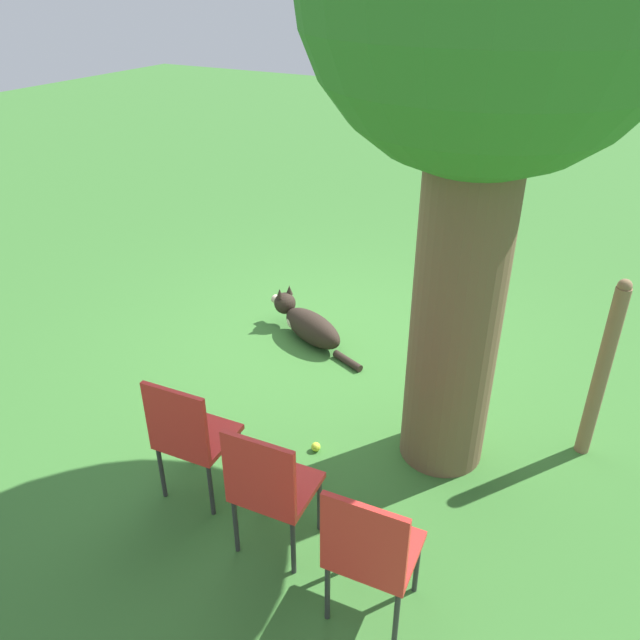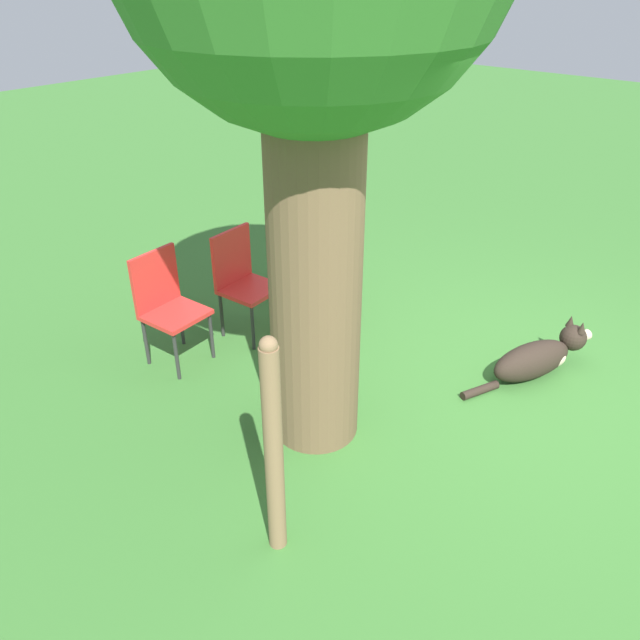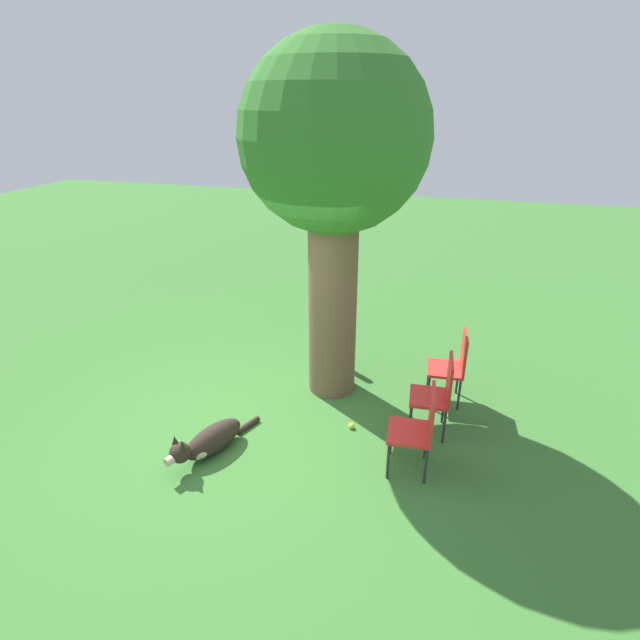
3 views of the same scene
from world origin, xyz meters
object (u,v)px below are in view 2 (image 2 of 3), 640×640
Objects in this scene: red_chair_0 at (308,256)px; tennis_ball at (339,353)px; red_chair_1 at (242,277)px; red_chair_2 at (167,301)px; dog at (539,357)px; fence_post at (274,450)px.

red_chair_0 is 1.03m from tennis_ball.
red_chair_2 is (0.14, 0.69, 0.00)m from red_chair_1.
red_chair_1 is at bearing 136.66° from dog.
dog reaches higher than tennis_ball.
red_chair_0 and red_chair_1 have the same top height.
red_chair_2 is at bearing 147.70° from dog.
dog is 1.29× the size of red_chair_2.
red_chair_1 reaches higher than dog.
dog is at bearing 31.69° from red_chair_2.
dog is 2.98m from red_chair_2.
red_chair_2 is 13.64× the size of tennis_ball.
fence_post reaches higher than red_chair_2.
red_chair_1 is (2.26, 1.04, 0.37)m from dog.
fence_post is 2.06m from tennis_ball.
dog is 0.86× the size of fence_post.
dog is 1.60m from tennis_ball.
red_chair_0 reaches higher than tennis_ball.
red_chair_2 is 1.46m from tennis_ball.
red_chair_0 is (1.70, -2.20, -0.17)m from fence_post.
red_chair_0 reaches higher than dog.
fence_post reaches higher than red_chair_0.
fence_post is 2.15m from red_chair_2.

